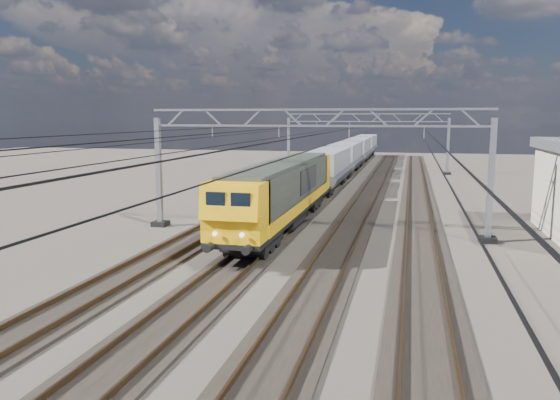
% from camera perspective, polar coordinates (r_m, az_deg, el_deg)
% --- Properties ---
extents(ground, '(160.00, 160.00, 0.00)m').
position_cam_1_polar(ground, '(27.66, 1.96, -5.21)').
color(ground, '#29251E').
rests_on(ground, ground).
extents(track_outer_west, '(2.60, 140.00, 0.30)m').
position_cam_1_polar(track_outer_west, '(29.40, -9.61, -4.36)').
color(track_outer_west, black).
rests_on(track_outer_west, ground).
extents(track_loco, '(2.60, 140.00, 0.30)m').
position_cam_1_polar(track_loco, '(28.10, -2.06, -4.84)').
color(track_loco, black).
rests_on(track_loco, ground).
extents(track_inner_east, '(2.60, 140.00, 0.30)m').
position_cam_1_polar(track_inner_east, '(27.32, 6.09, -5.28)').
color(track_inner_east, black).
rests_on(track_inner_east, ground).
extents(track_outer_east, '(2.60, 140.00, 0.30)m').
position_cam_1_polar(track_outer_east, '(27.12, 14.53, -5.61)').
color(track_outer_east, black).
rests_on(track_outer_east, ground).
extents(catenary_gantry_mid, '(19.90, 0.90, 7.11)m').
position_cam_1_polar(catenary_gantry_mid, '(30.91, 3.49, 3.58)').
color(catenary_gantry_mid, '#9B9FA9').
rests_on(catenary_gantry_mid, ground).
extents(catenary_gantry_far, '(19.90, 0.90, 7.11)m').
position_cam_1_polar(catenary_gantry_far, '(66.59, 8.95, 6.17)').
color(catenary_gantry_far, '#9B9FA9').
rests_on(catenary_gantry_far, ground).
extents(overhead_wires, '(12.03, 140.00, 0.53)m').
position_cam_1_polar(overhead_wires, '(34.75, 4.68, 7.17)').
color(overhead_wires, black).
rests_on(overhead_wires, ground).
extents(locomotive, '(2.76, 21.10, 3.62)m').
position_cam_1_polar(locomotive, '(32.63, 0.37, 1.07)').
color(locomotive, black).
rests_on(locomotive, ground).
extents(hopper_wagon_lead, '(3.38, 13.00, 3.25)m').
position_cam_1_polar(hopper_wagon_lead, '(49.94, 5.00, 3.54)').
color(hopper_wagon_lead, black).
rests_on(hopper_wagon_lead, ground).
extents(hopper_wagon_mid, '(3.38, 13.00, 3.25)m').
position_cam_1_polar(hopper_wagon_mid, '(63.97, 6.91, 4.62)').
color(hopper_wagon_mid, black).
rests_on(hopper_wagon_mid, ground).
extents(hopper_wagon_third, '(3.38, 13.00, 3.25)m').
position_cam_1_polar(hopper_wagon_third, '(78.07, 8.13, 5.30)').
color(hopper_wagon_third, black).
rests_on(hopper_wagon_third, ground).
extents(hopper_wagon_fourth, '(3.38, 13.00, 3.25)m').
position_cam_1_polar(hopper_wagon_fourth, '(92.20, 8.98, 5.77)').
color(hopper_wagon_fourth, black).
rests_on(hopper_wagon_fourth, ground).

